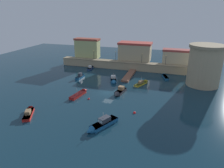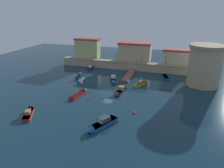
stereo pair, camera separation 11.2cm
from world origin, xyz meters
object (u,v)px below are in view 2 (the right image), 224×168
(moored_boat_4, at_px, (91,68))
(moored_boat_8, at_px, (81,76))
(fortress_tower, at_px, (205,65))
(quay_lamp_2, at_px, (142,57))
(moored_boat_5, at_px, (165,76))
(quay_lamp_3, at_px, (166,58))
(moored_boat_1, at_px, (113,80))
(moored_boat_6, at_px, (143,83))
(moored_boat_7, at_px, (120,92))
(mooring_buoy_0, at_px, (134,113))
(quay_lamp_0, at_px, (94,53))
(moored_boat_3, at_px, (100,125))
(mooring_buoy_1, at_px, (89,99))
(quay_lamp_1, at_px, (116,55))
(moored_boat_0, at_px, (80,93))
(moored_boat_2, at_px, (29,112))

(moored_boat_4, relative_size, moored_boat_8, 0.93)
(fortress_tower, relative_size, quay_lamp_2, 3.48)
(moored_boat_5, bearing_deg, quay_lamp_3, -13.91)
(moored_boat_1, distance_m, moored_boat_6, 8.74)
(fortress_tower, distance_m, moored_boat_8, 36.72)
(quay_lamp_2, height_order, moored_boat_7, quay_lamp_2)
(moored_boat_7, height_order, mooring_buoy_0, moored_boat_7)
(moored_boat_6, bearing_deg, quay_lamp_0, 81.00)
(quay_lamp_0, xyz_separation_m, quay_lamp_3, (26.10, -0.00, -0.04))
(quay_lamp_2, distance_m, moored_boat_4, 18.86)
(quay_lamp_2, distance_m, moored_boat_7, 23.22)
(moored_boat_3, height_order, mooring_buoy_1, moored_boat_3)
(quay_lamp_1, relative_size, moored_boat_5, 0.56)
(fortress_tower, height_order, quay_lamp_2, fortress_tower)
(moored_boat_0, xyz_separation_m, moored_boat_2, (-5.85, -12.23, 0.04))
(mooring_buoy_1, bearing_deg, moored_boat_0, 149.32)
(fortress_tower, xyz_separation_m, moored_boat_5, (-10.67, 4.26, -5.53))
(moored_boat_0, bearing_deg, moored_boat_8, 32.99)
(moored_boat_7, xyz_separation_m, moored_boat_8, (-15.20, 8.99, -0.01))
(moored_boat_4, relative_size, moored_boat_6, 0.73)
(quay_lamp_3, xyz_separation_m, moored_boat_3, (-9.10, -39.04, -4.44))
(moored_boat_4, bearing_deg, moored_boat_5, -98.45)
(quay_lamp_1, relative_size, moored_boat_7, 0.60)
(quay_lamp_2, bearing_deg, fortress_tower, -26.35)
(moored_boat_3, bearing_deg, moored_boat_2, -65.18)
(quay_lamp_3, relative_size, moored_boat_8, 0.64)
(quay_lamp_3, distance_m, moored_boat_4, 26.71)
(moored_boat_8, bearing_deg, mooring_buoy_0, -127.14)
(moored_boat_4, xyz_separation_m, moored_boat_7, (16.20, -19.46, 0.11))
(moored_boat_5, bearing_deg, mooring_buoy_0, 153.20)
(moored_boat_0, relative_size, moored_boat_4, 1.51)
(moored_boat_2, xyz_separation_m, mooring_buoy_1, (9.01, 10.35, -0.40))
(quay_lamp_0, bearing_deg, quay_lamp_1, -0.00)
(moored_boat_0, xyz_separation_m, moored_boat_4, (-6.76, 23.02, 0.08))
(fortress_tower, height_order, moored_boat_8, fortress_tower)
(quay_lamp_3, xyz_separation_m, moored_boat_1, (-14.11, -14.38, -4.47))
(quay_lamp_0, height_order, moored_boat_8, quay_lamp_0)
(quay_lamp_0, distance_m, moored_boat_5, 27.31)
(fortress_tower, xyz_separation_m, moored_boat_2, (-36.18, -29.04, -5.45))
(fortress_tower, distance_m, moored_boat_5, 12.75)
(moored_boat_1, relative_size, moored_boat_2, 0.86)
(moored_boat_0, bearing_deg, quay_lamp_1, 4.46)
(moored_boat_0, distance_m, mooring_buoy_0, 16.14)
(quay_lamp_0, relative_size, quay_lamp_2, 0.99)
(moored_boat_0, relative_size, mooring_buoy_0, 11.03)
(moored_boat_1, bearing_deg, moored_boat_5, 103.21)
(moored_boat_8, xyz_separation_m, mooring_buoy_1, (8.92, -14.43, -0.53))
(fortress_tower, relative_size, mooring_buoy_0, 18.03)
(moored_boat_0, height_order, moored_boat_5, moored_boat_0)
(quay_lamp_2, bearing_deg, quay_lamp_3, -0.00)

